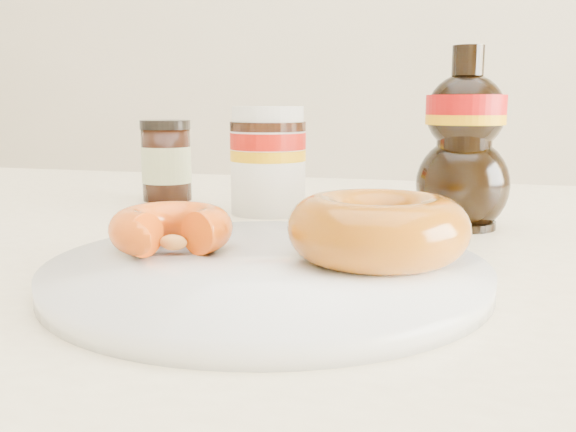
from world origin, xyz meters
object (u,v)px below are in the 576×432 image
(donut_bitten, at_px, (171,228))
(nutella_jar, at_px, (268,156))
(dining_table, at_px, (239,328))
(donut_whole, at_px, (378,228))
(plate, at_px, (267,271))
(syrup_bottle, at_px, (464,139))
(dark_jar, at_px, (166,161))

(donut_bitten, height_order, nutella_jar, nutella_jar)
(dining_table, xyz_separation_m, donut_whole, (0.14, -0.11, 0.12))
(plate, bearing_deg, donut_whole, 19.14)
(dining_table, height_order, donut_whole, donut_whole)
(donut_bitten, bearing_deg, nutella_jar, 113.41)
(donut_bitten, xyz_separation_m, nutella_jar, (-0.00, 0.24, 0.03))
(donut_whole, relative_size, syrup_bottle, 0.71)
(dining_table, bearing_deg, plate, -62.61)
(donut_whole, relative_size, nutella_jar, 1.06)
(dining_table, bearing_deg, donut_bitten, -93.04)
(dining_table, distance_m, plate, 0.17)
(dining_table, distance_m, donut_whole, 0.21)
(donut_whole, bearing_deg, donut_bitten, -176.42)
(dining_table, relative_size, donut_whole, 11.94)
(donut_bitten, xyz_separation_m, dark_jar, (-0.15, 0.29, 0.02))
(plate, height_order, donut_bitten, donut_bitten)
(plate, bearing_deg, dining_table, 117.39)
(nutella_jar, distance_m, syrup_bottle, 0.20)
(donut_whole, xyz_separation_m, dark_jar, (-0.29, 0.28, 0.01))
(nutella_jar, distance_m, dark_jar, 0.15)
(donut_whole, distance_m, syrup_bottle, 0.21)
(plate, xyz_separation_m, donut_bitten, (-0.07, 0.01, 0.02))
(donut_bitten, bearing_deg, syrup_bottle, 69.94)
(plate, height_order, donut_whole, donut_whole)
(syrup_bottle, relative_size, dark_jar, 1.74)
(dining_table, relative_size, donut_bitten, 16.45)
(dining_table, height_order, plate, plate)
(dark_jar, bearing_deg, plate, -54.28)
(syrup_bottle, bearing_deg, plate, -117.73)
(dark_jar, bearing_deg, donut_whole, -44.55)
(nutella_jar, relative_size, syrup_bottle, 0.67)
(donut_bitten, xyz_separation_m, donut_whole, (0.14, 0.01, 0.01))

